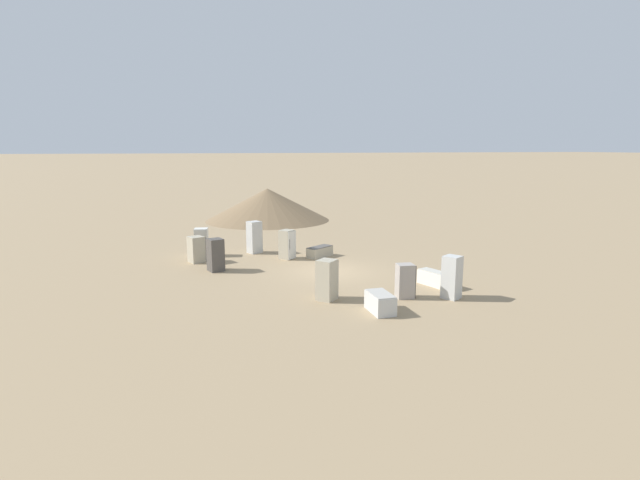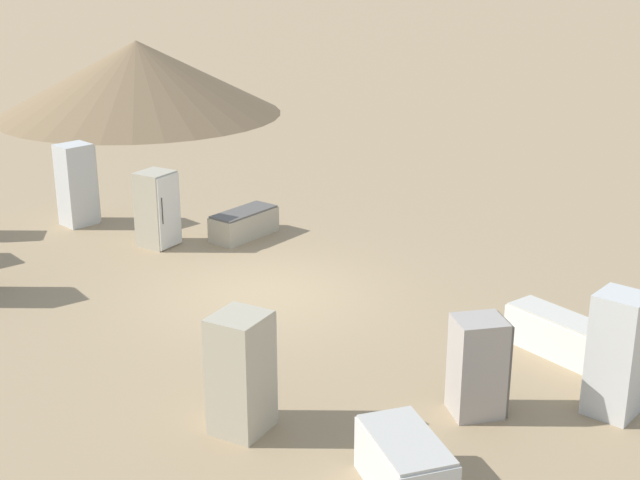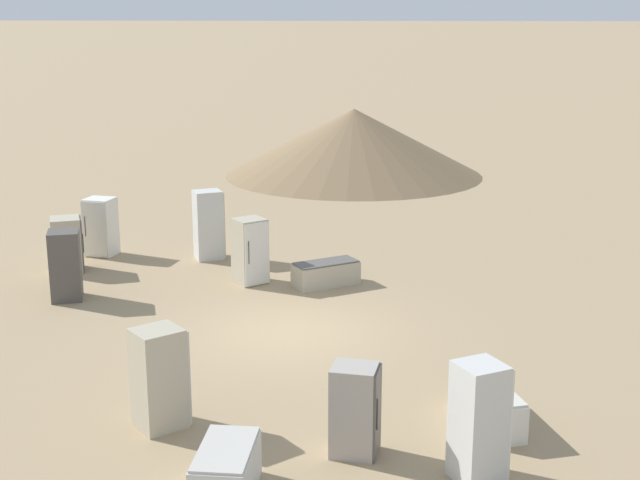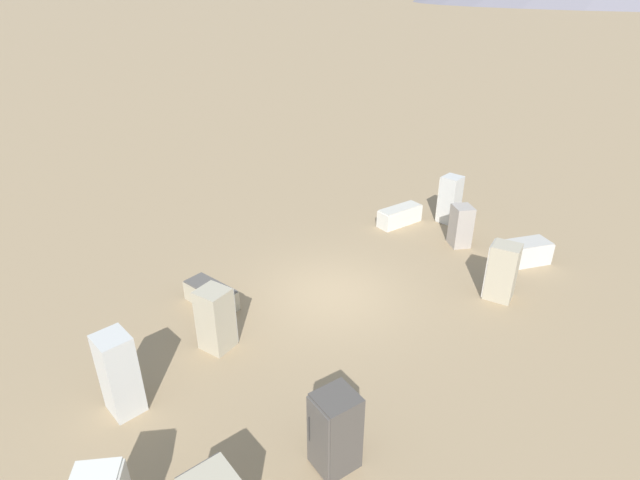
{
  "view_description": "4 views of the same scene",
  "coord_description": "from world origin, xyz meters",
  "px_view_note": "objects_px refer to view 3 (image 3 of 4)",
  "views": [
    {
      "loc": [
        -23.44,
        7.58,
        6.23
      ],
      "look_at": [
        1.15,
        0.13,
        1.43
      ],
      "focal_mm": 28.0,
      "sensor_mm": 36.0,
      "label": 1
    },
    {
      "loc": [
        -15.0,
        4.08,
        6.42
      ],
      "look_at": [
        -0.62,
        -0.93,
        1.19
      ],
      "focal_mm": 50.0,
      "sensor_mm": 36.0,
      "label": 2
    },
    {
      "loc": [
        -17.72,
        -2.21,
        6.68
      ],
      "look_at": [
        1.19,
        -0.59,
        1.74
      ],
      "focal_mm": 50.0,
      "sensor_mm": 36.0,
      "label": 3
    },
    {
      "loc": [
        4.0,
        11.59,
        8.07
      ],
      "look_at": [
        0.08,
        -0.95,
        1.33
      ],
      "focal_mm": 28.0,
      "sensor_mm": 36.0,
      "label": 4
    }
  ],
  "objects_px": {
    "discarded_fridge_6": "(101,227)",
    "discarded_fridge_9": "(326,273)",
    "discarded_fridge_3": "(479,422)",
    "discarded_fridge_7": "(67,244)",
    "discarded_fridge_2": "(160,378)",
    "discarded_fridge_0": "(250,251)",
    "discarded_fridge_8": "(209,225)",
    "discarded_fridge_1": "(226,472)",
    "discarded_fridge_5": "(488,404)",
    "discarded_fridge_4": "(65,265)",
    "discarded_fridge_10": "(355,410)"
  },
  "relations": [
    {
      "from": "discarded_fridge_6",
      "to": "discarded_fridge_9",
      "type": "bearing_deg",
      "value": 171.05
    },
    {
      "from": "discarded_fridge_3",
      "to": "discarded_fridge_7",
      "type": "height_order",
      "value": "discarded_fridge_3"
    },
    {
      "from": "discarded_fridge_6",
      "to": "discarded_fridge_7",
      "type": "bearing_deg",
      "value": 87.77
    },
    {
      "from": "discarded_fridge_2",
      "to": "discarded_fridge_3",
      "type": "bearing_deg",
      "value": 33.74
    },
    {
      "from": "discarded_fridge_0",
      "to": "discarded_fridge_8",
      "type": "bearing_deg",
      "value": -94.67
    },
    {
      "from": "discarded_fridge_2",
      "to": "discarded_fridge_9",
      "type": "bearing_deg",
      "value": 123.34
    },
    {
      "from": "discarded_fridge_1",
      "to": "discarded_fridge_5",
      "type": "bearing_deg",
      "value": -144.92
    },
    {
      "from": "discarded_fridge_0",
      "to": "discarded_fridge_3",
      "type": "distance_m",
      "value": 10.47
    },
    {
      "from": "discarded_fridge_9",
      "to": "discarded_fridge_7",
      "type": "bearing_deg",
      "value": -128.82
    },
    {
      "from": "discarded_fridge_3",
      "to": "discarded_fridge_7",
      "type": "xyz_separation_m",
      "value": [
        9.91,
        9.8,
        -0.19
      ]
    },
    {
      "from": "discarded_fridge_4",
      "to": "discarded_fridge_8",
      "type": "xyz_separation_m",
      "value": [
        3.8,
        -2.64,
        0.12
      ]
    },
    {
      "from": "discarded_fridge_9",
      "to": "discarded_fridge_10",
      "type": "distance_m",
      "value": 8.69
    },
    {
      "from": "discarded_fridge_2",
      "to": "discarded_fridge_8",
      "type": "xyz_separation_m",
      "value": [
        10.13,
        1.31,
        0.1
      ]
    },
    {
      "from": "discarded_fridge_10",
      "to": "discarded_fridge_1",
      "type": "bearing_deg",
      "value": -43.7
    },
    {
      "from": "discarded_fridge_5",
      "to": "discarded_fridge_10",
      "type": "relative_size",
      "value": 1.29
    },
    {
      "from": "discarded_fridge_4",
      "to": "discarded_fridge_1",
      "type": "bearing_deg",
      "value": -74.17
    },
    {
      "from": "discarded_fridge_3",
      "to": "discarded_fridge_8",
      "type": "bearing_deg",
      "value": 178.61
    },
    {
      "from": "discarded_fridge_7",
      "to": "discarded_fridge_9",
      "type": "bearing_deg",
      "value": 62.61
    },
    {
      "from": "discarded_fridge_6",
      "to": "discarded_fridge_3",
      "type": "bearing_deg",
      "value": 139.88
    },
    {
      "from": "discarded_fridge_1",
      "to": "discarded_fridge_7",
      "type": "distance_m",
      "value": 12.39
    },
    {
      "from": "discarded_fridge_0",
      "to": "discarded_fridge_7",
      "type": "xyz_separation_m",
      "value": [
        0.64,
        4.94,
        -0.11
      ]
    },
    {
      "from": "discarded_fridge_6",
      "to": "discarded_fridge_4",
      "type": "bearing_deg",
      "value": 107.1
    },
    {
      "from": "discarded_fridge_4",
      "to": "discarded_fridge_2",
      "type": "bearing_deg",
      "value": -75.07
    },
    {
      "from": "discarded_fridge_0",
      "to": "discarded_fridge_6",
      "type": "relative_size",
      "value": 1.02
    },
    {
      "from": "discarded_fridge_1",
      "to": "discarded_fridge_9",
      "type": "xyz_separation_m",
      "value": [
        10.02,
        -0.61,
        -0.07
      ]
    },
    {
      "from": "discarded_fridge_0",
      "to": "discarded_fridge_10",
      "type": "bearing_deg",
      "value": 69.81
    },
    {
      "from": "discarded_fridge_5",
      "to": "discarded_fridge_6",
      "type": "xyz_separation_m",
      "value": [
        9.67,
        9.76,
        0.47
      ]
    },
    {
      "from": "discarded_fridge_5",
      "to": "discarded_fridge_8",
      "type": "bearing_deg",
      "value": -73.18
    },
    {
      "from": "discarded_fridge_1",
      "to": "discarded_fridge_2",
      "type": "distance_m",
      "value": 2.59
    },
    {
      "from": "discarded_fridge_0",
      "to": "discarded_fridge_5",
      "type": "distance_m",
      "value": 9.07
    },
    {
      "from": "discarded_fridge_2",
      "to": "discarded_fridge_9",
      "type": "relative_size",
      "value": 0.98
    },
    {
      "from": "discarded_fridge_0",
      "to": "discarded_fridge_1",
      "type": "xyz_separation_m",
      "value": [
        -10.07,
        -1.29,
        -0.45
      ]
    },
    {
      "from": "discarded_fridge_2",
      "to": "discarded_fridge_6",
      "type": "distance_m",
      "value": 11.14
    },
    {
      "from": "discarded_fridge_0",
      "to": "discarded_fridge_4",
      "type": "relative_size",
      "value": 0.99
    },
    {
      "from": "discarded_fridge_1",
      "to": "discarded_fridge_4",
      "type": "relative_size",
      "value": 0.87
    },
    {
      "from": "discarded_fridge_5",
      "to": "discarded_fridge_10",
      "type": "xyz_separation_m",
      "value": [
        -1.24,
        2.15,
        0.39
      ]
    },
    {
      "from": "discarded_fridge_1",
      "to": "discarded_fridge_2",
      "type": "height_order",
      "value": "discarded_fridge_2"
    },
    {
      "from": "discarded_fridge_7",
      "to": "discarded_fridge_8",
      "type": "distance_m",
      "value": 3.77
    },
    {
      "from": "discarded_fridge_0",
      "to": "discarded_fridge_5",
      "type": "bearing_deg",
      "value": 85.44
    },
    {
      "from": "discarded_fridge_4",
      "to": "discarded_fridge_7",
      "type": "relative_size",
      "value": 1.17
    },
    {
      "from": "discarded_fridge_0",
      "to": "discarded_fridge_7",
      "type": "distance_m",
      "value": 4.98
    },
    {
      "from": "discarded_fridge_5",
      "to": "discarded_fridge_9",
      "type": "distance_m",
      "value": 8.07
    },
    {
      "from": "discarded_fridge_6",
      "to": "discarded_fridge_2",
      "type": "bearing_deg",
      "value": 123.79
    },
    {
      "from": "discarded_fridge_5",
      "to": "discarded_fridge_7",
      "type": "bearing_deg",
      "value": -56.61
    },
    {
      "from": "discarded_fridge_7",
      "to": "discarded_fridge_1",
      "type": "bearing_deg",
      "value": 8.54
    },
    {
      "from": "discarded_fridge_4",
      "to": "discarded_fridge_5",
      "type": "bearing_deg",
      "value": -48.71
    },
    {
      "from": "discarded_fridge_0",
      "to": "discarded_fridge_9",
      "type": "distance_m",
      "value": 1.97
    },
    {
      "from": "discarded_fridge_0",
      "to": "discarded_fridge_7",
      "type": "relative_size",
      "value": 1.15
    },
    {
      "from": "discarded_fridge_5",
      "to": "discarded_fridge_4",
      "type": "bearing_deg",
      "value": -49.85
    },
    {
      "from": "discarded_fridge_4",
      "to": "discarded_fridge_5",
      "type": "distance_m",
      "value": 10.97
    }
  ]
}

